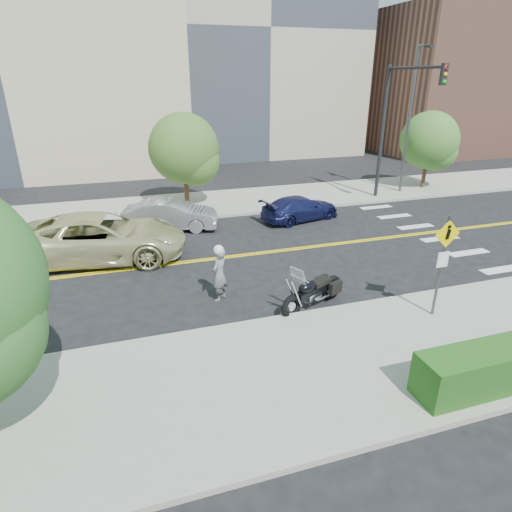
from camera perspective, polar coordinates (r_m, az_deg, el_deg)
The scene contains 15 objects.
ground_plane at distance 16.94m, azimuth -2.55°, elevation 0.00°, with size 120.00×120.00×0.00m, color black.
sidewalk_near at distance 10.76m, azimuth 8.35°, elevation -14.57°, with size 60.00×5.00×0.15m, color #9E9B91.
sidewalk_far at distance 23.84m, azimuth -7.33°, elevation 6.86°, with size 60.00×5.00×0.15m, color #9E9B91.
building_mid at distance 42.94m, azimuth -1.48°, elevation 27.42°, with size 18.00×14.00×20.00m, color #A39984.
building_right at distance 46.17m, azimuth 24.54°, elevation 20.26°, with size 14.00×12.00×12.00m, color #8C5947.
lamp_post at distance 26.98m, azimuth 19.70°, elevation 16.45°, with size 0.16×0.16×8.00m, color #4C4C51.
traffic_light at distance 24.62m, azimuth 17.96°, elevation 17.39°, with size 0.28×4.50×7.00m.
pedestrian_sign at distance 12.86m, azimuth 23.64°, elevation -0.16°, with size 0.78×0.08×3.00m.
motorcyclist at distance 13.33m, azimuth -4.90°, elevation -2.29°, with size 0.75×0.75×1.86m.
motorcycle at distance 13.05m, azimuth 7.69°, elevation -3.78°, with size 2.52×0.77×1.53m, color black, non-canonical shape.
suv at distance 17.35m, azimuth -20.04°, elevation 2.33°, with size 2.97×6.43×1.79m, color beige.
parked_car_silver at distance 20.11m, azimuth -11.34°, elevation 5.42°, with size 1.48×4.25×1.40m, color #9FA1A7.
parked_car_blue at distance 21.23m, azimuth 5.92°, elevation 6.37°, with size 1.65×4.06×1.18m, color #1B1E51.
tree_far_a at distance 23.04m, azimuth -9.60°, elevation 13.95°, with size 3.61×3.61×4.94m.
tree_far_b at distance 28.60m, azimuth 22.10°, elevation 14.09°, with size 3.41×3.41×4.72m.
Camera 1 is at (-3.99, -15.09, 6.57)m, focal length 30.00 mm.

